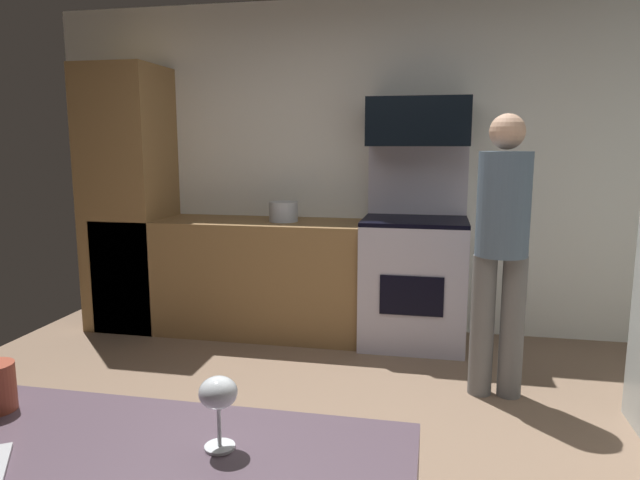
{
  "coord_description": "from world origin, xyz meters",
  "views": [
    {
      "loc": [
        0.55,
        -2.25,
        1.48
      ],
      "look_at": [
        0.03,
        0.3,
        1.05
      ],
      "focal_mm": 32.0,
      "sensor_mm": 36.0,
      "label": 1
    }
  ],
  "objects_px": {
    "oven_range": "(414,276)",
    "stock_pot": "(283,212)",
    "wine_glass_near": "(218,396)",
    "person_cook": "(502,242)",
    "microwave": "(418,122)"
  },
  "relations": [
    {
      "from": "person_cook",
      "to": "wine_glass_near",
      "type": "xyz_separation_m",
      "value": [
        -0.78,
        -2.41,
        0.08
      ]
    },
    {
      "from": "person_cook",
      "to": "wine_glass_near",
      "type": "relative_size",
      "value": 11.3
    },
    {
      "from": "wine_glass_near",
      "to": "stock_pot",
      "type": "xyz_separation_m",
      "value": [
        -0.75,
        3.26,
        -0.03
      ]
    },
    {
      "from": "microwave",
      "to": "stock_pot",
      "type": "relative_size",
      "value": 3.32
    },
    {
      "from": "person_cook",
      "to": "stock_pot",
      "type": "xyz_separation_m",
      "value": [
        -1.53,
        0.84,
        0.05
      ]
    },
    {
      "from": "wine_glass_near",
      "to": "stock_pot",
      "type": "height_order",
      "value": "stock_pot"
    },
    {
      "from": "oven_range",
      "to": "stock_pot",
      "type": "xyz_separation_m",
      "value": [
        -1.01,
        0.01,
        0.47
      ]
    },
    {
      "from": "oven_range",
      "to": "microwave",
      "type": "bearing_deg",
      "value": 90.0
    },
    {
      "from": "microwave",
      "to": "wine_glass_near",
      "type": "bearing_deg",
      "value": -94.35
    },
    {
      "from": "person_cook",
      "to": "wine_glass_near",
      "type": "bearing_deg",
      "value": -107.87
    },
    {
      "from": "microwave",
      "to": "wine_glass_near",
      "type": "distance_m",
      "value": 3.41
    },
    {
      "from": "wine_glass_near",
      "to": "stock_pot",
      "type": "bearing_deg",
      "value": 103.01
    },
    {
      "from": "person_cook",
      "to": "microwave",
      "type": "bearing_deg",
      "value": 119.55
    },
    {
      "from": "person_cook",
      "to": "stock_pot",
      "type": "height_order",
      "value": "person_cook"
    },
    {
      "from": "microwave",
      "to": "stock_pot",
      "type": "distance_m",
      "value": 1.21
    }
  ]
}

